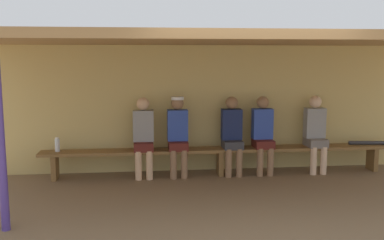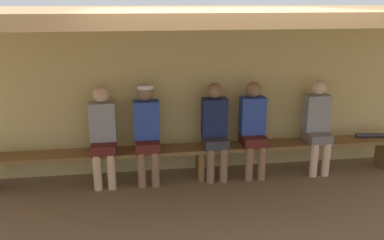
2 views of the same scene
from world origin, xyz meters
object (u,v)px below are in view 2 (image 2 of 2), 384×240
player_shirtless_tan (103,132)px  bench (200,152)px  player_in_red (317,123)px  player_with_sunglasses (253,126)px  player_in_blue (215,127)px  player_middle (147,129)px

player_shirtless_tan → bench: bearing=-0.1°
player_in_red → bench: bearing=-179.9°
bench → player_with_sunglasses: player_with_sunglasses is taller
bench → player_shirtless_tan: size_ratio=4.49×
player_with_sunglasses → bench: bearing=-179.8°
bench → player_shirtless_tan: player_shirtless_tan is taller
player_shirtless_tan → player_in_blue: (1.50, 0.00, 0.00)m
bench → player_with_sunglasses: (0.74, 0.00, 0.34)m
player_in_red → player_in_blue: same height
bench → player_middle: bearing=179.7°
bench → player_middle: player_middle is taller
bench → player_in_red: (1.68, 0.00, 0.34)m
player_in_red → player_with_sunglasses: 0.94m
bench → player_in_blue: player_in_blue is taller
player_with_sunglasses → player_shirtless_tan: 2.04m
player_shirtless_tan → player_middle: player_middle is taller
bench → player_shirtless_tan: (-1.29, 0.00, 0.34)m
bench → player_in_blue: 0.40m
player_in_blue → player_in_red: bearing=0.0°
player_with_sunglasses → player_middle: (-1.46, 0.00, 0.02)m
bench → player_middle: (-0.72, 0.00, 0.36)m
bench → player_shirtless_tan: 1.34m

